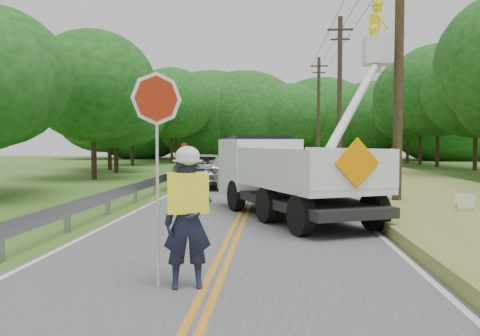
{
  "coord_description": "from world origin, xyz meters",
  "views": [
    {
      "loc": [
        0.96,
        -7.81,
        2.23
      ],
      "look_at": [
        0.0,
        6.0,
        1.5
      ],
      "focal_mm": 37.45,
      "sensor_mm": 36.0,
      "label": 1
    }
  ],
  "objects": [
    {
      "name": "flagger",
      "position": [
        -0.35,
        -0.42,
        1.17
      ],
      "size": [
        1.19,
        0.62,
        3.24
      ],
      "color": "#191E33",
      "rests_on": "road"
    },
    {
      "name": "tall_grass_verge",
      "position": [
        7.1,
        14.0,
        0.15
      ],
      "size": [
        7.0,
        96.0,
        0.3
      ],
      "primitive_type": "cube",
      "color": "olive",
      "rests_on": "ground"
    },
    {
      "name": "treeline_horizon",
      "position": [
        0.48,
        56.2,
        5.5
      ],
      "size": [
        57.51,
        15.77,
        12.29
      ],
      "color": "#163F0F",
      "rests_on": "ground"
    },
    {
      "name": "stop_sign_permanent",
      "position": [
        -4.36,
        21.39,
        1.41
      ],
      "size": [
        0.42,
        0.24,
        2.18
      ],
      "color": "gray",
      "rests_on": "ground"
    },
    {
      "name": "guardrail",
      "position": [
        -4.02,
        14.91,
        0.55
      ],
      "size": [
        0.18,
        48.0,
        0.77
      ],
      "color": "gray",
      "rests_on": "ground"
    },
    {
      "name": "suv_darkgrey",
      "position": [
        -1.79,
        27.11,
        0.73
      ],
      "size": [
        2.79,
        5.14,
        1.41
      ],
      "primitive_type": "imported",
      "rotation": [
        0.0,
        0.0,
        3.32
      ],
      "color": "#35373C",
      "rests_on": "road"
    },
    {
      "name": "suv_silver",
      "position": [
        -2.42,
        16.73,
        0.82
      ],
      "size": [
        2.89,
        5.88,
        1.6
      ],
      "primitive_type": "imported",
      "rotation": [
        0.0,
        0.0,
        3.18
      ],
      "color": "#AEAFB5",
      "rests_on": "road"
    },
    {
      "name": "bucket_truck",
      "position": [
        1.32,
        7.68,
        1.55
      ],
      "size": [
        5.71,
        7.27,
        6.8
      ],
      "color": "black",
      "rests_on": "road"
    },
    {
      "name": "treeline_left",
      "position": [
        -10.45,
        30.52,
        5.47
      ],
      "size": [
        9.86,
        54.46,
        10.43
      ],
      "color": "#332319",
      "rests_on": "ground"
    },
    {
      "name": "road",
      "position": [
        0.0,
        14.0,
        0.01
      ],
      "size": [
        7.2,
        96.0,
        0.03
      ],
      "color": "#4A494B",
      "rests_on": "ground"
    },
    {
      "name": "yard_sign",
      "position": [
        6.23,
        6.4,
        0.57
      ],
      "size": [
        0.54,
        0.14,
        0.79
      ],
      "color": "white",
      "rests_on": "ground"
    },
    {
      "name": "ground",
      "position": [
        0.0,
        0.0,
        0.0
      ],
      "size": [
        140.0,
        140.0,
        0.0
      ],
      "primitive_type": "plane",
      "color": "#3C611F",
      "rests_on": "ground"
    },
    {
      "name": "utility_poles",
      "position": [
        5.0,
        17.02,
        5.27
      ],
      "size": [
        1.6,
        43.3,
        10.0
      ],
      "color": "black",
      "rests_on": "ground"
    }
  ]
}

